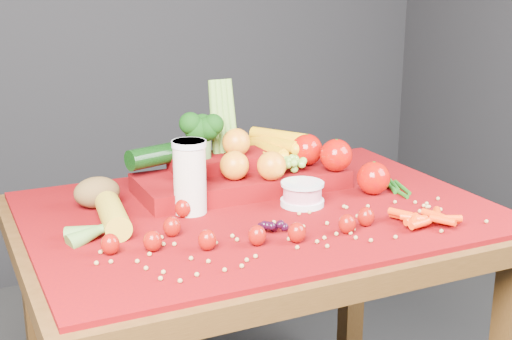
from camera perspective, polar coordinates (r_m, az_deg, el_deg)
name	(u,v)px	position (r m, az deg, el deg)	size (l,w,h in m)	color
table	(260,251)	(1.70, 0.29, -6.50)	(1.10, 0.80, 0.75)	#35210C
red_cloth	(260,211)	(1.66, 0.29, -3.29)	(1.05, 0.75, 0.01)	#6B0503
milk_glass	(190,174)	(1.61, -5.33, -0.36)	(0.08, 0.08, 0.17)	beige
yogurt_bowl	(302,193)	(1.67, 3.72, -1.84)	(0.10, 0.10, 0.06)	silver
strawberry_scatter	(222,228)	(1.48, -2.73, -4.62)	(0.58, 0.28, 0.05)	maroon
dark_grape_cluster	(273,226)	(1.52, 1.35, -4.46)	(0.06, 0.05, 0.03)	black
soybean_scatter	(301,236)	(1.49, 3.59, -5.25)	(0.84, 0.24, 0.01)	#AD8C4A
corn_ear	(104,225)	(1.53, -12.09, -4.35)	(0.20, 0.24, 0.06)	gold
potato	(97,192)	(1.69, -12.61, -1.76)	(0.11, 0.08, 0.07)	brown
baby_carrot_pile	(425,217)	(1.60, 13.38, -3.65)	(0.17, 0.17, 0.03)	#ED3708
green_bean_pile	(394,187)	(1.83, 11.00, -1.35)	(0.14, 0.12, 0.01)	#175112
produce_mound	(251,165)	(1.79, -0.42, 0.39)	(0.60, 0.37, 0.27)	#6B0503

